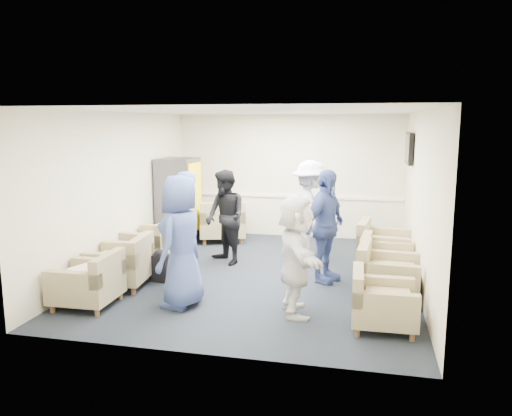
% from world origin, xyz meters
% --- Properties ---
extents(floor, '(6.00, 6.00, 0.00)m').
position_xyz_m(floor, '(0.00, 0.00, 0.00)').
color(floor, black).
rests_on(floor, ground).
extents(ceiling, '(6.00, 6.00, 0.00)m').
position_xyz_m(ceiling, '(0.00, 0.00, 2.70)').
color(ceiling, silver).
rests_on(ceiling, back_wall).
extents(back_wall, '(5.00, 0.02, 2.70)m').
position_xyz_m(back_wall, '(0.00, 3.00, 1.35)').
color(back_wall, beige).
rests_on(back_wall, floor).
extents(front_wall, '(5.00, 0.02, 2.70)m').
position_xyz_m(front_wall, '(0.00, -3.00, 1.35)').
color(front_wall, beige).
rests_on(front_wall, floor).
extents(left_wall, '(0.02, 6.00, 2.70)m').
position_xyz_m(left_wall, '(-2.50, 0.00, 1.35)').
color(left_wall, beige).
rests_on(left_wall, floor).
extents(right_wall, '(0.02, 6.00, 2.70)m').
position_xyz_m(right_wall, '(2.50, 0.00, 1.35)').
color(right_wall, beige).
rests_on(right_wall, floor).
extents(chair_rail, '(4.98, 0.04, 0.06)m').
position_xyz_m(chair_rail, '(0.00, 2.98, 0.90)').
color(chair_rail, white).
rests_on(chair_rail, back_wall).
extents(tv, '(0.10, 1.00, 0.58)m').
position_xyz_m(tv, '(2.44, 1.80, 2.05)').
color(tv, black).
rests_on(tv, right_wall).
extents(armchair_left_near, '(0.82, 0.82, 0.65)m').
position_xyz_m(armchair_left_near, '(-1.99, -1.94, 0.32)').
color(armchair_left_near, '#8F815C').
rests_on(armchair_left_near, floor).
extents(armchair_left_mid, '(0.93, 0.93, 0.68)m').
position_xyz_m(armchair_left_mid, '(-1.95, -1.06, 0.34)').
color(armchair_left_mid, '#8F815C').
rests_on(armchair_left_mid, floor).
extents(armchair_left_far, '(0.95, 0.95, 0.68)m').
position_xyz_m(armchair_left_far, '(-1.99, 0.23, 0.34)').
color(armchair_left_far, '#8F815C').
rests_on(armchair_left_far, floor).
extents(armchair_right_near, '(0.79, 0.79, 0.62)m').
position_xyz_m(armchair_right_near, '(1.90, -1.84, 0.31)').
color(armchair_right_near, '#8F815C').
rests_on(armchair_right_near, floor).
extents(armchair_right_midnear, '(0.92, 0.92, 0.68)m').
position_xyz_m(armchair_right_midnear, '(1.99, -0.75, 0.34)').
color(armchair_right_midnear, '#8F815C').
rests_on(armchair_right_midnear, floor).
extents(armchair_right_midfar, '(0.87, 0.87, 0.64)m').
position_xyz_m(armchair_right_midfar, '(2.00, 0.01, 0.32)').
color(armchair_right_midfar, '#8F815C').
rests_on(armchair_right_midfar, floor).
extents(armchair_right_far, '(0.98, 0.98, 0.71)m').
position_xyz_m(armchair_right_far, '(1.98, 0.83, 0.35)').
color(armchair_right_far, '#8F815C').
rests_on(armchair_right_far, floor).
extents(armchair_corner, '(1.19, 1.19, 0.76)m').
position_xyz_m(armchair_corner, '(-1.29, 2.16, 0.38)').
color(armchair_corner, '#8F815C').
rests_on(armchair_corner, floor).
extents(vending_machine, '(0.73, 0.85, 1.80)m').
position_xyz_m(vending_machine, '(-2.09, 1.72, 0.90)').
color(vending_machine, '#4A4A51').
rests_on(vending_machine, floor).
extents(backpack, '(0.33, 0.25, 0.52)m').
position_xyz_m(backpack, '(-1.50, -0.68, 0.27)').
color(backpack, black).
rests_on(backpack, floor).
extents(pillow, '(0.50, 0.58, 0.14)m').
position_xyz_m(pillow, '(-1.99, -1.94, 0.50)').
color(pillow, white).
rests_on(pillow, armchair_left_near).
extents(person_front_left, '(0.71, 0.97, 1.83)m').
position_xyz_m(person_front_left, '(-0.76, -1.63, 0.91)').
color(person_front_left, '#394B8A').
rests_on(person_front_left, floor).
extents(person_mid_left, '(0.63, 0.76, 1.80)m').
position_xyz_m(person_mid_left, '(-1.01, -0.88, 0.90)').
color(person_mid_left, '#394B8A').
rests_on(person_mid_left, floor).
extents(person_back_left, '(1.04, 1.04, 1.70)m').
position_xyz_m(person_back_left, '(-0.75, 0.53, 0.85)').
color(person_back_left, black).
rests_on(person_back_left, floor).
extents(person_back_right, '(1.10, 1.37, 1.85)m').
position_xyz_m(person_back_right, '(0.71, 1.04, 0.93)').
color(person_back_right, white).
rests_on(person_back_right, floor).
extents(person_mid_right, '(0.84, 1.15, 1.81)m').
position_xyz_m(person_mid_right, '(1.08, -0.13, 0.90)').
color(person_mid_right, '#394B8A').
rests_on(person_mid_right, floor).
extents(person_front_right, '(0.86, 1.56, 1.60)m').
position_xyz_m(person_front_right, '(0.82, -1.60, 0.80)').
color(person_front_right, white).
rests_on(person_front_right, floor).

